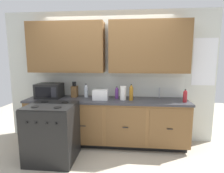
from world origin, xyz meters
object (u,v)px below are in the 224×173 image
stove_range (52,132)px  bottle_red (185,96)px  bottle_clear (86,91)px  toaster (100,95)px  microwave (49,91)px  knife_block (75,91)px  bottle_amber (131,92)px  bottle_violet (117,93)px  paper_towel_roll (123,93)px

stove_range → bottle_red: bearing=13.2°
bottle_clear → toaster: bearing=-30.9°
microwave → knife_block: size_ratio=1.55×
stove_range → bottle_clear: bottle_clear is taller
bottle_amber → bottle_red: (0.95, -0.05, -0.03)m
knife_block → bottle_clear: (0.24, -0.01, 0.02)m
stove_range → bottle_red: size_ratio=4.08×
knife_block → bottle_amber: 1.15m
bottle_amber → stove_range: bearing=-155.9°
bottle_amber → bottle_red: 0.95m
bottle_clear → bottle_violet: bearing=-5.9°
microwave → paper_towel_roll: (1.46, -0.05, -0.01)m
bottle_amber → bottle_red: size_ratio=1.30×
toaster → bottle_amber: (0.57, 0.00, 0.05)m
microwave → toaster: (1.03, -0.09, -0.04)m
paper_towel_roll → bottle_red: (1.10, -0.09, -0.02)m
stove_range → microwave: size_ratio=1.98×
toaster → paper_towel_roll: size_ratio=1.08×
bottle_violet → bottle_red: 1.23m
knife_block → bottle_red: knife_block is taller
knife_block → bottle_red: 2.09m
knife_block → bottle_violet: 0.86m
bottle_clear → bottle_amber: (0.89, -0.19, 0.01)m
knife_block → paper_towel_roll: size_ratio=1.19×
microwave → knife_block: (0.48, 0.11, -0.02)m
stove_range → microwave: 0.93m
bottle_violet → bottle_clear: bearing=174.1°
microwave → paper_towel_roll: bearing=-2.0°
bottle_clear → bottle_amber: bearing=-12.0°
stove_range → toaster: size_ratio=3.39×
toaster → knife_block: bearing=160.5°
paper_towel_roll → toaster: bearing=-175.1°
knife_block → toaster: bearing=-19.5°
bottle_clear → knife_block: bearing=178.7°
bottle_violet → bottle_red: size_ratio=1.01×
paper_towel_roll → bottle_violet: (-0.13, 0.09, -0.02)m
stove_range → paper_towel_roll: size_ratio=3.65×
knife_block → bottle_violet: size_ratio=1.32×
toaster → bottle_violet: bearing=23.2°
knife_block → paper_towel_roll: bearing=-9.3°
microwave → bottle_amber: size_ratio=1.59×
bottle_amber → paper_towel_roll: bearing=167.2°
bottle_clear → bottle_red: bearing=-7.5°
stove_range → paper_towel_roll: bearing=28.2°
microwave → bottle_amber: bottle_amber is taller
bottle_red → bottle_amber: bearing=176.8°
knife_block → bottle_clear: size_ratio=1.14×
stove_range → bottle_violet: 1.35m
bottle_violet → paper_towel_roll: bearing=-36.3°
microwave → bottle_red: (2.55, -0.14, -0.03)m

